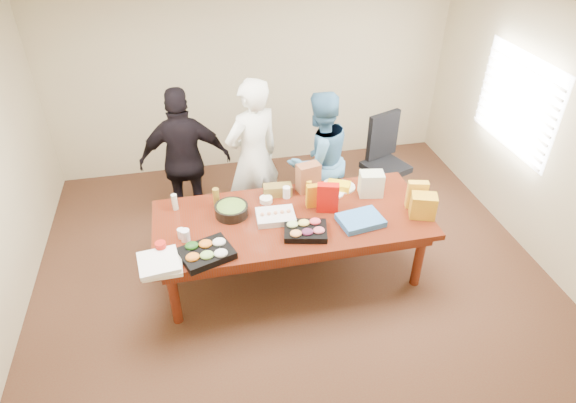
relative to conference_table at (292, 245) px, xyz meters
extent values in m
cube|color=#47301E|center=(0.00, 0.00, -0.39)|extent=(5.50, 5.00, 0.02)
cube|color=white|center=(0.00, 0.00, 2.33)|extent=(5.50, 5.00, 0.02)
cube|color=beige|center=(0.00, 2.50, 0.98)|extent=(5.50, 0.04, 2.70)
cube|color=beige|center=(0.00, -2.50, 0.98)|extent=(5.50, 0.04, 2.70)
cube|color=beige|center=(2.75, 0.00, 0.98)|extent=(0.04, 5.00, 2.70)
cube|color=white|center=(2.72, 0.60, 1.12)|extent=(0.03, 1.40, 1.10)
cube|color=beige|center=(2.68, 0.60, 1.12)|extent=(0.04, 1.36, 1.00)
cube|color=#4C1C0F|center=(0.00, 0.00, 0.00)|extent=(2.80, 1.20, 0.75)
cube|color=black|center=(1.48, 1.11, 0.18)|extent=(0.73, 0.73, 1.11)
imported|color=white|center=(-0.25, 0.95, 0.57)|extent=(0.82, 0.70, 1.90)
imported|color=teal|center=(0.53, 0.91, 0.47)|extent=(0.98, 0.87, 1.68)
imported|color=black|center=(-1.01, 1.14, 0.51)|extent=(1.05, 0.47, 1.77)
cube|color=black|center=(-0.90, -0.42, 0.41)|extent=(0.55, 0.49, 0.07)
cube|color=black|center=(0.07, -0.28, 0.41)|extent=(0.47, 0.41, 0.06)
cube|color=silver|center=(-0.17, 0.00, 0.41)|extent=(0.40, 0.31, 0.07)
cylinder|color=black|center=(-0.60, 0.17, 0.43)|extent=(0.35, 0.35, 0.11)
cube|color=#336EB8|center=(0.65, -0.24, 0.41)|extent=(0.47, 0.38, 0.06)
cube|color=#C20E06|center=(0.38, 0.04, 0.54)|extent=(0.24, 0.15, 0.32)
cube|color=gold|center=(1.30, -0.09, 0.53)|extent=(0.22, 0.13, 0.31)
cube|color=#C37F0B|center=(0.27, 0.15, 0.50)|extent=(0.16, 0.07, 0.26)
cylinder|color=white|center=(0.02, 0.37, 0.44)|extent=(0.09, 0.09, 0.13)
cylinder|color=yellow|center=(0.27, 0.38, 0.46)|extent=(0.07, 0.07, 0.16)
cylinder|color=brown|center=(-0.73, 0.36, 0.48)|extent=(0.09, 0.09, 0.21)
cylinder|color=silver|center=(-1.16, 0.39, 0.46)|extent=(0.08, 0.08, 0.18)
cube|color=yellow|center=(0.62, 0.40, 0.42)|extent=(0.29, 0.24, 0.08)
cube|color=brown|center=(-0.07, 0.43, 0.44)|extent=(0.31, 0.16, 0.12)
cube|color=brown|center=(0.28, 0.46, 0.54)|extent=(0.27, 0.19, 0.32)
cylinder|color=red|center=(-1.30, -0.30, 0.44)|extent=(0.11, 0.11, 0.13)
cylinder|color=white|center=(-1.07, -0.15, 0.44)|extent=(0.10, 0.10, 0.12)
cylinder|color=white|center=(-1.11, -0.10, 0.42)|extent=(0.08, 0.08, 0.10)
cube|color=white|center=(-1.30, -0.48, 0.40)|extent=(0.36, 0.36, 0.04)
cube|color=white|center=(-1.32, -0.48, 0.44)|extent=(0.40, 0.40, 0.04)
cylinder|color=white|center=(0.67, 0.42, 0.38)|extent=(0.30, 0.30, 0.02)
cylinder|color=white|center=(0.53, 0.34, 0.38)|extent=(0.25, 0.25, 0.02)
cylinder|color=#F2EFB3|center=(0.54, 0.45, 0.41)|extent=(0.18, 0.18, 0.06)
cylinder|color=white|center=(-0.21, 0.32, 0.40)|extent=(0.16, 0.16, 0.05)
cube|color=beige|center=(0.92, 0.23, 0.51)|extent=(0.28, 0.22, 0.27)
cube|color=gold|center=(1.30, -0.25, 0.50)|extent=(0.30, 0.25, 0.25)
camera|label=1|loc=(-0.89, -3.93, 3.39)|focal=30.75mm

